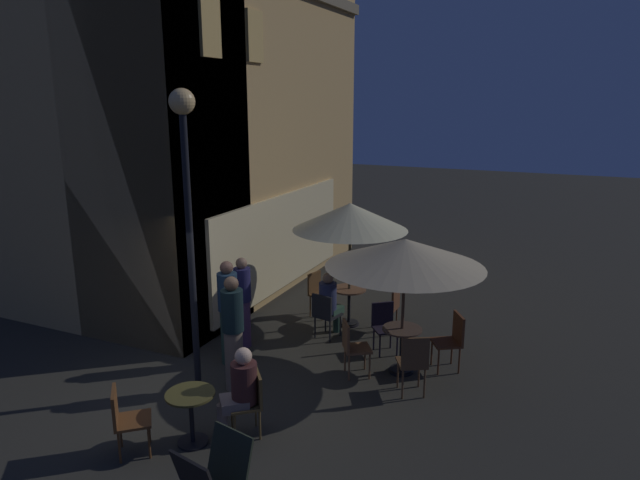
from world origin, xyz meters
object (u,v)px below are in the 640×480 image
object	(u,v)px
cafe_table_2	(191,409)
cafe_chair_6	(452,337)
patron_standing_4	(233,333)
patron_seated_0	(329,300)
cafe_chair_5	(413,360)
patron_standing_3	(228,312)
cafe_chair_8	(252,398)
cafe_chair_3	(384,323)
patron_standing_2	(243,302)
cafe_table_0	(349,300)
cafe_chair_4	(352,344)
cafe_chair_2	(318,290)
patio_umbrella_1	(405,253)
patio_umbrella_0	(350,217)
cafe_chair_7	(125,416)
cafe_chair_1	(390,305)
patron_seated_1	(240,387)
street_lamp_near_corner	(186,179)
cafe_table_1	(402,342)
cafe_chair_0	(325,312)

from	to	relation	value
cafe_table_2	cafe_chair_6	bearing A→B (deg)	-37.47
cafe_table_2	patron_standing_4	distance (m)	1.54
cafe_table_2	patron_seated_0	world-z (taller)	patron_seated_0
cafe_chair_5	cafe_chair_6	size ratio (longest dim) A/B	1.03
cafe_table_2	patron_standing_3	size ratio (longest dim) A/B	0.40
cafe_table_2	patron_seated_0	distance (m)	3.87
cafe_chair_8	patron_standing_3	bearing A→B (deg)	-89.15
cafe_chair_3	patron_standing_2	bearing A→B (deg)	-108.68
patron_standing_2	cafe_chair_8	bearing A→B (deg)	164.18
cafe_table_0	patron_standing_3	distance (m)	2.69
cafe_chair_4	cafe_chair_2	bearing A→B (deg)	93.54
cafe_chair_4	cafe_chair_8	xyz separation A→B (m)	(-2.07, 0.62, -0.02)
cafe_chair_8	patio_umbrella_1	bearing A→B (deg)	-157.51
cafe_chair_5	patio_umbrella_0	bearing A→B (deg)	11.88
cafe_table_0	cafe_chair_6	size ratio (longest dim) A/B	0.79
patio_umbrella_1	cafe_chair_7	distance (m)	4.59
cafe_table_0	patio_umbrella_1	bearing A→B (deg)	-135.10
patio_umbrella_0	cafe_chair_7	world-z (taller)	patio_umbrella_0
cafe_chair_1	patron_standing_3	bearing A→B (deg)	48.88
patio_umbrella_0	cafe_chair_2	world-z (taller)	patio_umbrella_0
cafe_table_0	patron_standing_3	size ratio (longest dim) A/B	0.42
cafe_table_0	patron_seated_0	size ratio (longest dim) A/B	0.60
cafe_table_2	cafe_chair_1	world-z (taller)	cafe_chair_1
patron_seated_0	patron_seated_1	bearing A→B (deg)	-164.80
patron_seated_1	patron_standing_3	xyz separation A→B (m)	(1.75, 1.32, 0.20)
cafe_chair_8	street_lamp_near_corner	bearing A→B (deg)	-66.01
cafe_table_2	patron_standing_3	bearing A→B (deg)	20.90
cafe_chair_2	cafe_chair_8	xyz separation A→B (m)	(-4.21, -0.95, -0.02)
cafe_chair_1	cafe_chair_7	distance (m)	5.37
cafe_table_1	cafe_chair_3	size ratio (longest dim) A/B	0.87
cafe_table_0	patron_standing_4	bearing A→B (deg)	167.27
patio_umbrella_0	cafe_chair_5	distance (m)	3.28
cafe_table_1	cafe_chair_5	xyz separation A→B (m)	(-0.68, -0.37, 0.07)
street_lamp_near_corner	patron_standing_4	distance (m)	2.41
cafe_table_2	patio_umbrella_0	bearing A→B (deg)	-5.30
patio_umbrella_1	patron_standing_4	world-z (taller)	patio_umbrella_1
patio_umbrella_1	cafe_chair_1	xyz separation A→B (m)	(1.50, 0.65, -1.47)
patron_standing_2	cafe_chair_7	bearing A→B (deg)	136.23
cafe_chair_6	patron_seated_1	size ratio (longest dim) A/B	0.77
cafe_chair_7	cafe_table_1	bearing A→B (deg)	13.64
cafe_table_0	cafe_chair_6	xyz separation A→B (m)	(-1.07, -2.22, 0.05)
patio_umbrella_1	cafe_chair_3	distance (m)	1.70
patio_umbrella_0	patio_umbrella_1	size ratio (longest dim) A/B	0.98
cafe_chair_4	street_lamp_near_corner	bearing A→B (deg)	-177.53
patron_seated_1	patio_umbrella_1	bearing A→B (deg)	-158.54
cafe_table_2	patio_umbrella_0	distance (m)	4.84
cafe_chair_7	patron_seated_0	xyz separation A→B (m)	(4.38, -0.89, 0.17)
cafe_chair_8	patron_standing_2	distance (m)	2.81
cafe_chair_7	cafe_chair_6	bearing A→B (deg)	9.89
cafe_chair_0	patron_standing_3	size ratio (longest dim) A/B	0.49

